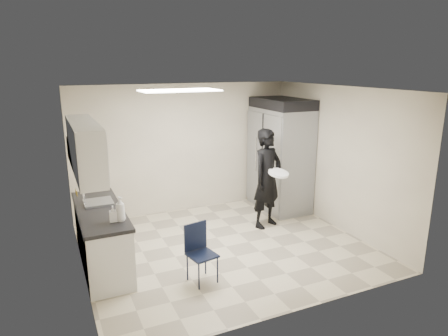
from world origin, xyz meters
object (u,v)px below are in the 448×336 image
lower_counter (102,239)px  folding_chair (202,255)px  man_tuxedo (267,179)px  commercial_fridge (280,159)px

lower_counter → folding_chair: (1.20, -1.06, -0.03)m
folding_chair → man_tuxedo: 2.35m
lower_counter → folding_chair: lower_counter is taller
commercial_fridge → folding_chair: size_ratio=2.61×
folding_chair → man_tuxedo: bearing=25.7°
commercial_fridge → lower_counter: bearing=-164.1°
folding_chair → man_tuxedo: (1.83, 1.38, 0.52)m
lower_counter → man_tuxedo: bearing=5.9°
commercial_fridge → folding_chair: bearing=-140.4°
folding_chair → lower_counter: bearing=127.1°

